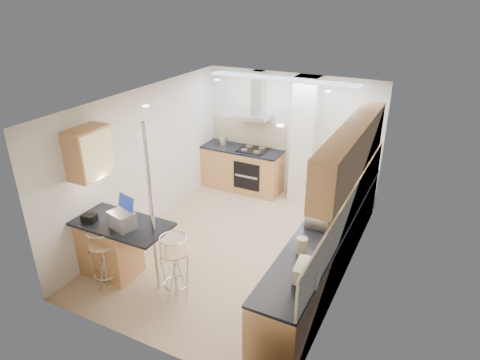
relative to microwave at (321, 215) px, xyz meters
The scene contains 16 objects.
ground 1.78m from the microwave, behind, with size 4.80×4.80×0.00m, color tan.
room_shell 1.31m from the microwave, 154.06° to the left, with size 3.64×4.84×2.51m.
right_counter 0.62m from the microwave, 61.88° to the left, with size 0.63×4.40×0.92m.
back_counter 3.32m from the microwave, 136.37° to the left, with size 1.70×0.63×0.92m.
peninsula 2.91m from the microwave, 153.02° to the right, with size 1.47×0.72×0.94m.
microwave is the anchor object (origin of this frame).
laptop 2.78m from the microwave, 150.14° to the right, with size 0.35×0.26×0.24m, color #AAACB2.
bag 3.29m from the microwave, 153.62° to the right, with size 0.19×0.14×0.11m, color black.
bar_stool_near 3.15m from the microwave, 149.28° to the right, with size 0.38×0.38×0.93m, color #DDAE77, non-canonical shape.
bar_stool_end 2.16m from the microwave, 140.61° to the right, with size 0.40×0.40×0.98m, color #DDAE77, non-canonical shape.
jar_a 0.50m from the microwave, 61.56° to the left, with size 0.12×0.12×0.17m, color beige.
jar_b 1.09m from the microwave, 88.62° to the left, with size 0.11×0.11×0.15m, color beige.
jar_c 0.82m from the microwave, 89.51° to the right, with size 0.14×0.14×0.21m, color #AEA68B.
jar_d 0.46m from the microwave, 57.24° to the right, with size 0.10×0.10×0.15m, color silver.
bread_bin 1.31m from the microwave, 79.26° to the right, with size 0.29×0.36×0.19m, color beige.
kettle 3.57m from the microwave, 141.47° to the left, with size 0.16×0.16×0.20m, color silver.
Camera 1 is at (2.78, -5.39, 4.01)m, focal length 32.00 mm.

